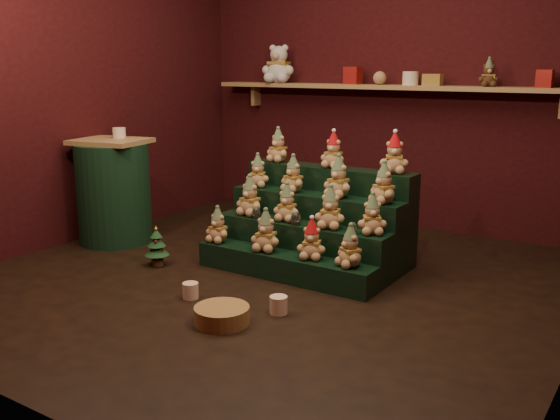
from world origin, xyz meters
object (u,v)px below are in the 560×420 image
Objects in this scene: riser_tier_front at (284,266)px; side_table at (114,191)px; snow_globe_b at (296,219)px; mug_right at (279,305)px; mini_christmas_tree at (157,246)px; snow_globe_a at (256,213)px; white_bear at (279,59)px; snow_globe_c at (352,228)px; wicker_basket at (222,315)px; brown_bear at (489,73)px; mug_left at (191,291)px.

riser_tier_front is 1.58× the size of side_table.
snow_globe_b reaches higher than mug_right.
mini_christmas_tree is (-0.97, -0.29, 0.06)m from riser_tier_front.
side_table is (-1.75, -0.15, 0.03)m from snow_globe_b.
snow_globe_a reaches higher than mug_right.
mini_christmas_tree is 1.33m from mug_right.
snow_globe_c is at bearing -55.88° from white_bear.
riser_tier_front is 12.63× the size of mug_right.
brown_bear is (0.73, 2.63, 1.38)m from wicker_basket.
snow_globe_a is 0.81m from snow_globe_c.
mug_left is 0.48m from wicker_basket.
snow_globe_c reaches higher than mug_left.
side_table is 3.91× the size of brown_bear.
wicker_basket is at bearing -81.42° from riser_tier_front.
riser_tier_front reaches higher than mug_left.
wicker_basket is at bearing -36.87° from side_table.
mug_right is (0.33, -0.57, -0.03)m from riser_tier_front.
snow_globe_c is at bearing 0.00° from snow_globe_a.
snow_globe_c is 1.14m from wicker_basket.
mini_christmas_tree is 0.78m from mug_left.
snow_globe_a is (-0.35, 0.16, 0.31)m from riser_tier_front.
side_table is 3.29m from brown_bear.
mug_left is 2.99m from white_bear.
mug_left is at bearing -36.68° from side_table.
snow_globe_a is 0.10× the size of side_table.
snow_globe_c is at bearing 72.71° from wicker_basket.
snow_globe_b is 0.87m from mug_right.
mug_right is 2.75m from brown_bear.
white_bear is at bearing 127.02° from snow_globe_b.
riser_tier_front is 1.01m from mini_christmas_tree.
snow_globe_c is at bearing 19.35° from riser_tier_front.
snow_globe_a is 2.25m from brown_bear.
wicker_basket is (0.49, -1.04, -0.35)m from snow_globe_a.
mug_right is (2.08, -0.58, -0.38)m from side_table.
snow_globe_a is 0.18× the size of white_bear.
brown_bear is (2.07, 0.00, -0.12)m from white_bear.
mug_right is at bearing -59.89° from riser_tier_front.
side_table reaches higher than mug_right.
snow_globe_b is 2.30m from white_bear.
snow_globe_c is 2.57m from white_bear.
mug_right is at bearing -27.13° from side_table.
mug_left is at bearing -109.50° from snow_globe_b.
mug_right is (-0.13, -0.73, -0.35)m from snow_globe_c.
white_bear reaches higher than snow_globe_a.
snow_globe_a reaches higher than snow_globe_c.
riser_tier_front is 4.45× the size of mini_christmas_tree.
snow_globe_b is at bearing 97.39° from wicker_basket.
brown_bear is (0.41, 1.59, 1.03)m from snow_globe_c.
side_table is 0.88m from mini_christmas_tree.
snow_globe_c is at bearing 17.35° from mini_christmas_tree.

